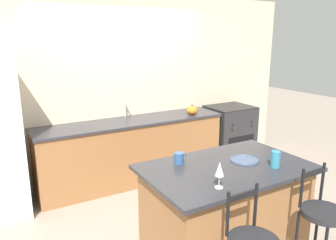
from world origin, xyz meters
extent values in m
plane|color=gray|center=(0.00, 0.00, 0.00)|extent=(18.00, 18.00, 0.00)
cube|color=beige|center=(0.00, 0.68, 1.35)|extent=(6.00, 0.07, 2.70)
cube|color=#936038|center=(0.00, 0.37, 0.45)|extent=(2.71, 0.63, 0.89)
cube|color=#2D2D33|center=(0.00, 0.37, 0.91)|extent=(2.74, 0.67, 0.03)
cube|color=black|center=(0.00, 0.37, 0.92)|extent=(0.56, 0.35, 0.01)
cylinder|color=#ADAFB5|center=(0.00, 0.58, 1.04)|extent=(0.02, 0.02, 0.22)
cylinder|color=#ADAFB5|center=(0.00, 0.52, 1.14)|extent=(0.02, 0.12, 0.02)
cube|color=#936038|center=(0.02, -1.72, 0.46)|extent=(1.39, 0.83, 0.92)
cube|color=#2D2D33|center=(0.02, -1.72, 0.94)|extent=(1.51, 0.95, 0.03)
cube|color=#28282B|center=(1.80, 0.35, 0.46)|extent=(0.74, 0.63, 0.93)
cube|color=black|center=(1.80, 0.03, 0.35)|extent=(0.53, 0.01, 0.30)
cube|color=black|center=(1.80, 0.35, 0.94)|extent=(0.74, 0.63, 0.02)
cylinder|color=black|center=(1.60, 0.02, 0.72)|extent=(0.03, 0.02, 0.03)
cylinder|color=black|center=(2.01, 0.02, 0.72)|extent=(0.03, 0.02, 0.03)
cylinder|color=black|center=(1.60, 0.02, 0.65)|extent=(0.03, 0.02, 0.03)
cylinder|color=black|center=(2.01, 0.02, 0.65)|extent=(0.03, 0.02, 0.03)
cylinder|color=black|center=(-0.48, -2.33, 0.94)|extent=(0.02, 0.02, 0.33)
cylinder|color=black|center=(-0.23, -2.33, 0.94)|extent=(0.02, 0.02, 0.33)
cube|color=black|center=(-0.35, -2.33, 1.04)|extent=(0.25, 0.02, 0.04)
cylinder|color=#232326|center=(0.40, -2.44, 0.75)|extent=(0.35, 0.35, 0.04)
cylinder|color=black|center=(0.27, -2.32, 0.94)|extent=(0.02, 0.02, 0.33)
cylinder|color=black|center=(0.53, -2.32, 0.94)|extent=(0.02, 0.02, 0.33)
cube|color=black|center=(0.40, -2.32, 1.04)|extent=(0.25, 0.02, 0.04)
cylinder|color=#425170|center=(0.25, -1.69, 0.96)|extent=(0.27, 0.27, 0.01)
torus|color=#425170|center=(0.25, -1.69, 0.97)|extent=(0.26, 0.26, 0.01)
cylinder|color=white|center=(-0.31, -2.02, 0.96)|extent=(0.07, 0.07, 0.00)
cylinder|color=white|center=(-0.31, -2.02, 1.01)|extent=(0.01, 0.01, 0.09)
cone|color=white|center=(-0.31, -2.02, 1.11)|extent=(0.07, 0.07, 0.11)
cylinder|color=#335689|center=(-0.32, -1.44, 1.01)|extent=(0.09, 0.09, 0.10)
torus|color=#335689|center=(-0.27, -1.44, 1.01)|extent=(0.07, 0.01, 0.07)
cylinder|color=teal|center=(0.38, -1.94, 1.03)|extent=(0.08, 0.08, 0.15)
ellipsoid|color=orange|center=(0.94, 0.22, 1.00)|extent=(0.17, 0.17, 0.13)
cylinder|color=brown|center=(0.94, 0.22, 1.08)|extent=(0.02, 0.02, 0.02)
camera|label=1|loc=(-1.80, -3.83, 2.08)|focal=35.00mm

